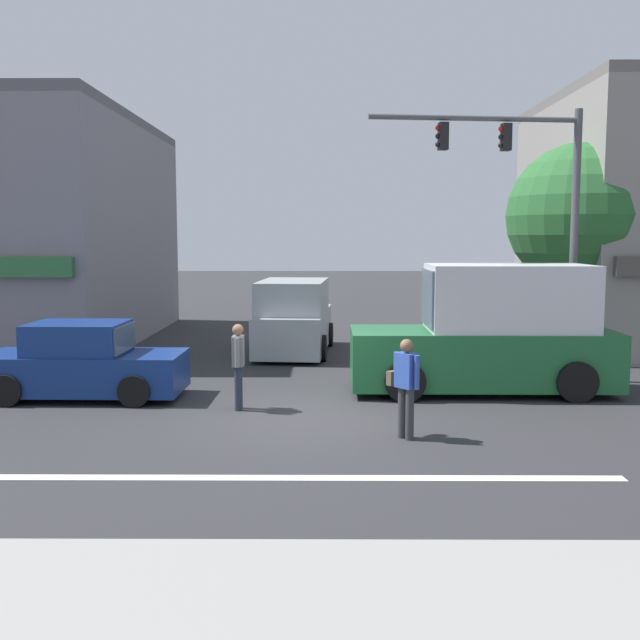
% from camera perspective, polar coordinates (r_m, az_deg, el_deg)
% --- Properties ---
extents(ground_plane, '(120.00, 120.00, 0.00)m').
position_cam_1_polar(ground_plane, '(13.99, -1.00, -7.44)').
color(ground_plane, '#2B2B2D').
extents(lane_marking_stripe, '(9.00, 0.24, 0.01)m').
position_cam_1_polar(lane_marking_stripe, '(10.63, -1.45, -11.92)').
color(lane_marking_stripe, silver).
rests_on(lane_marking_stripe, ground).
extents(street_tree, '(4.02, 4.02, 5.92)m').
position_cam_1_polar(street_tree, '(22.03, 19.22, 7.46)').
color(street_tree, '#4C3823').
rests_on(street_tree, ground).
extents(traffic_light_mast, '(4.86, 0.71, 6.20)m').
position_cam_1_polar(traffic_light_mast, '(17.81, 16.02, 8.81)').
color(traffic_light_mast, '#47474C').
rests_on(traffic_light_mast, ground).
extents(box_truck_crossing_center, '(5.62, 2.27, 2.75)m').
position_cam_1_polar(box_truck_crossing_center, '(16.45, 12.94, -1.08)').
color(box_truck_crossing_center, '#1E6033').
rests_on(box_truck_crossing_center, ground).
extents(van_crossing_rightbound, '(2.29, 4.72, 2.11)m').
position_cam_1_polar(van_crossing_rightbound, '(21.43, -2.00, 0.11)').
color(van_crossing_rightbound, '#999EA3').
rests_on(van_crossing_rightbound, ground).
extents(sedan_approaching_near, '(4.13, 1.94, 1.58)m').
position_cam_1_polar(sedan_approaching_near, '(16.29, -17.61, -3.22)').
color(sedan_approaching_near, navy).
rests_on(sedan_approaching_near, ground).
extents(pedestrian_mid_crossing, '(0.23, 0.57, 1.67)m').
position_cam_1_polar(pedestrian_mid_crossing, '(14.53, -6.25, -3.14)').
color(pedestrian_mid_crossing, '#232838').
rests_on(pedestrian_mid_crossing, ground).
extents(pedestrian_far_side, '(0.51, 0.64, 1.67)m').
position_cam_1_polar(pedestrian_far_side, '(12.46, 6.52, -4.72)').
color(pedestrian_far_side, '#333338').
rests_on(pedestrian_far_side, ground).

